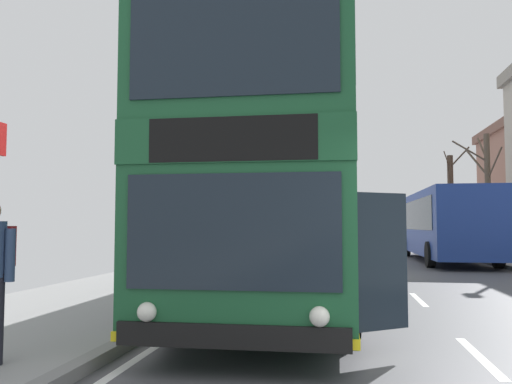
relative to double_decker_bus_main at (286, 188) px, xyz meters
name	(u,v)px	position (x,y,z in m)	size (l,w,h in m)	color
double_decker_bus_main	(286,188)	(0.00, 0.00, 0.00)	(3.25, 11.16, 4.42)	#19512D
background_bus_far_lane	(444,224)	(5.58, 13.07, -0.69)	(2.69, 10.97, 2.96)	navy
bare_tree_far_01	(487,189)	(8.75, 18.12, 1.17)	(2.20, 2.27, 6.25)	brown
bare_tree_far_02	(451,199)	(8.55, 26.10, 1.05)	(1.49, 2.97, 6.52)	#423328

